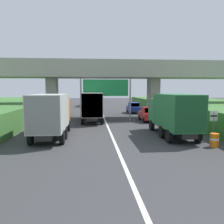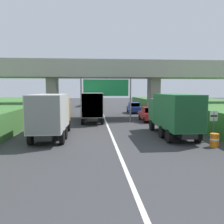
{
  "view_description": "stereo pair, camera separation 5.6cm",
  "coord_description": "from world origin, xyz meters",
  "px_view_note": "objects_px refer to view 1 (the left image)",
  "views": [
    {
      "loc": [
        -1.59,
        -2.58,
        3.8
      ],
      "look_at": [
        0.0,
        15.52,
        2.0
      ],
      "focal_mm": 36.49,
      "sensor_mm": 36.0,
      "label": 1
    },
    {
      "loc": [
        -1.53,
        -2.58,
        3.8
      ],
      "look_at": [
        0.0,
        15.52,
        2.0
      ],
      "focal_mm": 36.49,
      "sensor_mm": 36.0,
      "label": 2
    }
  ],
  "objects_px": {
    "car_red": "(149,114)",
    "car_blue": "(133,108)",
    "truck_orange": "(52,113)",
    "truck_black": "(91,98)",
    "speed_limit_sign": "(213,121)",
    "overhead_highway_sign": "(106,90)",
    "construction_barrel_2": "(189,129)",
    "construction_barrel_3": "(172,122)",
    "truck_silver": "(92,105)",
    "construction_barrel_1": "(214,140)",
    "truck_green": "(173,113)"
  },
  "relations": [
    {
      "from": "construction_barrel_1",
      "to": "construction_barrel_2",
      "type": "bearing_deg",
      "value": 89.27
    },
    {
      "from": "construction_barrel_1",
      "to": "truck_silver",
      "type": "bearing_deg",
      "value": 122.34
    },
    {
      "from": "overhead_highway_sign",
      "to": "truck_orange",
      "type": "relative_size",
      "value": 0.81
    },
    {
      "from": "car_blue",
      "to": "truck_black",
      "type": "bearing_deg",
      "value": 112.02
    },
    {
      "from": "speed_limit_sign",
      "to": "construction_barrel_2",
      "type": "relative_size",
      "value": 2.48
    },
    {
      "from": "truck_orange",
      "to": "truck_black",
      "type": "height_order",
      "value": "same"
    },
    {
      "from": "construction_barrel_2",
      "to": "truck_green",
      "type": "bearing_deg",
      "value": -163.24
    },
    {
      "from": "overhead_highway_sign",
      "to": "truck_orange",
      "type": "distance_m",
      "value": 9.63
    },
    {
      "from": "truck_black",
      "to": "construction_barrel_3",
      "type": "bearing_deg",
      "value": -75.05
    },
    {
      "from": "construction_barrel_3",
      "to": "truck_green",
      "type": "bearing_deg",
      "value": -109.0
    },
    {
      "from": "overhead_highway_sign",
      "to": "speed_limit_sign",
      "type": "distance_m",
      "value": 12.81
    },
    {
      "from": "overhead_highway_sign",
      "to": "car_blue",
      "type": "height_order",
      "value": "overhead_highway_sign"
    },
    {
      "from": "truck_orange",
      "to": "car_red",
      "type": "relative_size",
      "value": 1.78
    },
    {
      "from": "speed_limit_sign",
      "to": "truck_orange",
      "type": "distance_m",
      "value": 12.33
    },
    {
      "from": "truck_orange",
      "to": "truck_silver",
      "type": "relative_size",
      "value": 1.0
    },
    {
      "from": "speed_limit_sign",
      "to": "truck_orange",
      "type": "relative_size",
      "value": 0.31
    },
    {
      "from": "truck_silver",
      "to": "construction_barrel_2",
      "type": "relative_size",
      "value": 8.11
    },
    {
      "from": "construction_barrel_3",
      "to": "speed_limit_sign",
      "type": "bearing_deg",
      "value": -81.99
    },
    {
      "from": "speed_limit_sign",
      "to": "overhead_highway_sign",
      "type": "bearing_deg",
      "value": 125.9
    },
    {
      "from": "car_red",
      "to": "construction_barrel_3",
      "type": "distance_m",
      "value": 4.51
    },
    {
      "from": "construction_barrel_3",
      "to": "construction_barrel_1",
      "type": "bearing_deg",
      "value": -90.12
    },
    {
      "from": "speed_limit_sign",
      "to": "car_blue",
      "type": "relative_size",
      "value": 0.54
    },
    {
      "from": "overhead_highway_sign",
      "to": "construction_barrel_2",
      "type": "relative_size",
      "value": 6.53
    },
    {
      "from": "car_red",
      "to": "truck_silver",
      "type": "bearing_deg",
      "value": 178.02
    },
    {
      "from": "truck_green",
      "to": "construction_barrel_3",
      "type": "distance_m",
      "value": 5.09
    },
    {
      "from": "truck_black",
      "to": "construction_barrel_1",
      "type": "bearing_deg",
      "value": -78.12
    },
    {
      "from": "truck_green",
      "to": "construction_barrel_3",
      "type": "bearing_deg",
      "value": 71.0
    },
    {
      "from": "truck_silver",
      "to": "truck_orange",
      "type": "bearing_deg",
      "value": -109.61
    },
    {
      "from": "speed_limit_sign",
      "to": "truck_green",
      "type": "distance_m",
      "value": 3.09
    },
    {
      "from": "speed_limit_sign",
      "to": "truck_silver",
      "type": "relative_size",
      "value": 0.31
    },
    {
      "from": "truck_orange",
      "to": "truck_black",
      "type": "relative_size",
      "value": 1.0
    },
    {
      "from": "overhead_highway_sign",
      "to": "truck_orange",
      "type": "bearing_deg",
      "value": -120.14
    },
    {
      "from": "construction_barrel_1",
      "to": "construction_barrel_2",
      "type": "xyz_separation_m",
      "value": [
        0.05,
        4.11,
        0.0
      ]
    },
    {
      "from": "truck_orange",
      "to": "car_red",
      "type": "xyz_separation_m",
      "value": [
        9.94,
        8.64,
        -1.08
      ]
    },
    {
      "from": "truck_black",
      "to": "construction_barrel_3",
      "type": "distance_m",
      "value": 32.02
    },
    {
      "from": "speed_limit_sign",
      "to": "car_red",
      "type": "bearing_deg",
      "value": 101.7
    },
    {
      "from": "overhead_highway_sign",
      "to": "truck_silver",
      "type": "bearing_deg",
      "value": 156.59
    },
    {
      "from": "truck_orange",
      "to": "construction_barrel_2",
      "type": "xyz_separation_m",
      "value": [
        11.29,
        0.23,
        -1.47
      ]
    },
    {
      "from": "truck_orange",
      "to": "car_blue",
      "type": "xyz_separation_m",
      "value": [
        9.86,
        18.28,
        -1.08
      ]
    },
    {
      "from": "car_red",
      "to": "truck_black",
      "type": "bearing_deg",
      "value": 104.61
    },
    {
      "from": "car_red",
      "to": "car_blue",
      "type": "bearing_deg",
      "value": 90.47
    },
    {
      "from": "truck_orange",
      "to": "construction_barrel_2",
      "type": "bearing_deg",
      "value": 1.16
    },
    {
      "from": "construction_barrel_2",
      "to": "construction_barrel_1",
      "type": "bearing_deg",
      "value": -90.73
    },
    {
      "from": "car_blue",
      "to": "car_red",
      "type": "height_order",
      "value": "same"
    },
    {
      "from": "truck_orange",
      "to": "truck_green",
      "type": "distance_m",
      "value": 9.67
    },
    {
      "from": "construction_barrel_1",
      "to": "speed_limit_sign",
      "type": "bearing_deg",
      "value": 63.64
    },
    {
      "from": "construction_barrel_2",
      "to": "construction_barrel_3",
      "type": "bearing_deg",
      "value": 90.5
    },
    {
      "from": "truck_silver",
      "to": "construction_barrel_2",
      "type": "height_order",
      "value": "truck_silver"
    },
    {
      "from": "car_blue",
      "to": "truck_silver",
      "type": "bearing_deg",
      "value": -125.44
    },
    {
      "from": "car_blue",
      "to": "car_red",
      "type": "relative_size",
      "value": 1.0
    }
  ]
}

